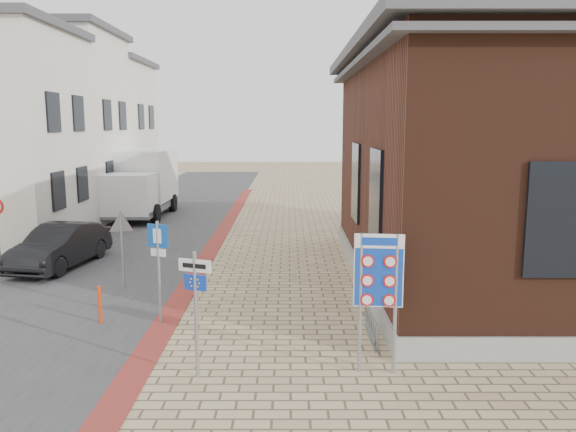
# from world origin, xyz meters

# --- Properties ---
(ground) EXTENTS (120.00, 120.00, 0.00)m
(ground) POSITION_xyz_m (0.00, 0.00, 0.00)
(ground) COLOR tan
(ground) RESTS_ON ground
(road_strip) EXTENTS (7.00, 60.00, 0.02)m
(road_strip) POSITION_xyz_m (-5.50, 15.00, 0.01)
(road_strip) COLOR #38383A
(road_strip) RESTS_ON ground
(curb_strip) EXTENTS (0.60, 40.00, 0.02)m
(curb_strip) POSITION_xyz_m (-2.00, 10.00, 0.01)
(curb_strip) COLOR maroon
(curb_strip) RESTS_ON ground
(brick_building) EXTENTS (13.00, 13.00, 6.80)m
(brick_building) POSITION_xyz_m (8.99, 7.00, 3.49)
(brick_building) COLOR gray
(brick_building) RESTS_ON ground
(townhouse_mid) EXTENTS (7.40, 6.40, 9.10)m
(townhouse_mid) POSITION_xyz_m (-10.99, 18.00, 4.57)
(townhouse_mid) COLOR silver
(townhouse_mid) RESTS_ON ground
(townhouse_far) EXTENTS (7.40, 6.40, 8.30)m
(townhouse_far) POSITION_xyz_m (-10.99, 24.00, 4.17)
(townhouse_far) COLOR silver
(townhouse_far) RESTS_ON ground
(bike_rack) EXTENTS (0.08, 1.80, 0.60)m
(bike_rack) POSITION_xyz_m (2.65, 2.20, 0.26)
(bike_rack) COLOR slate
(bike_rack) RESTS_ON ground
(sedan) EXTENTS (2.12, 4.39, 1.39)m
(sedan) POSITION_xyz_m (-6.50, 8.33, 0.69)
(sedan) COLOR black
(sedan) RESTS_ON ground
(box_truck) EXTENTS (2.76, 6.28, 3.27)m
(box_truck) POSITION_xyz_m (-6.50, 18.45, 1.69)
(box_truck) COLOR slate
(box_truck) RESTS_ON ground
(border_sign) EXTENTS (0.90, 0.14, 2.64)m
(border_sign) POSITION_xyz_m (2.50, 0.50, 1.89)
(border_sign) COLOR gray
(border_sign) RESTS_ON ground
(essen_sign) EXTENTS (0.61, 0.25, 2.35)m
(essen_sign) POSITION_xyz_m (-0.80, 0.30, 1.55)
(essen_sign) COLOR gray
(essen_sign) RESTS_ON ground
(parking_sign) EXTENTS (0.51, 0.24, 2.41)m
(parking_sign) POSITION_xyz_m (-2.11, 3.10, 1.64)
(parking_sign) COLOR gray
(parking_sign) RESTS_ON ground
(yield_sign) EXTENTS (0.76, 0.20, 2.15)m
(yield_sign) POSITION_xyz_m (-3.80, 6.00, 1.62)
(yield_sign) COLOR gray
(yield_sign) RESTS_ON ground
(bollard) EXTENTS (0.10, 0.10, 0.90)m
(bollard) POSITION_xyz_m (-3.50, 3.09, 0.45)
(bollard) COLOR red
(bollard) RESTS_ON ground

